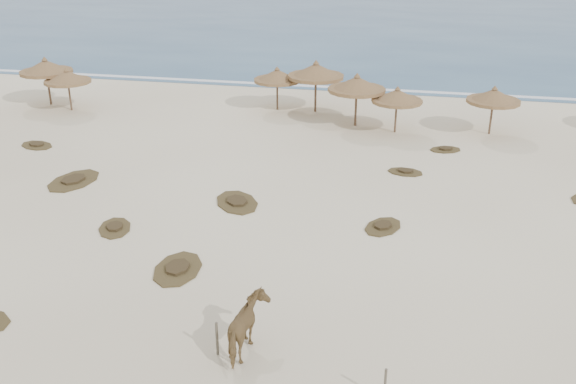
# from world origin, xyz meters

# --- Properties ---
(ground) EXTENTS (160.00, 160.00, 0.00)m
(ground) POSITION_xyz_m (0.00, 0.00, 0.00)
(ground) COLOR white
(ground) RESTS_ON ground
(ocean) EXTENTS (200.00, 100.00, 0.01)m
(ocean) POSITION_xyz_m (0.00, 75.00, 0.00)
(ocean) COLOR navy
(ocean) RESTS_ON ground
(foam_line) EXTENTS (70.00, 0.60, 0.01)m
(foam_line) POSITION_xyz_m (0.00, 26.00, 0.00)
(foam_line) COLOR white
(foam_line) RESTS_ON ground
(palapa_0) EXTENTS (3.83, 3.83, 3.08)m
(palapa_0) POSITION_xyz_m (-16.46, 18.02, 2.39)
(palapa_0) COLOR brown
(palapa_0) RESTS_ON ground
(palapa_1) EXTENTS (2.88, 2.88, 2.68)m
(palapa_1) POSITION_xyz_m (-14.46, 17.04, 2.08)
(palapa_1) COLOR brown
(palapa_1) RESTS_ON ground
(palapa_2) EXTENTS (3.35, 3.35, 2.73)m
(palapa_2) POSITION_xyz_m (-1.85, 19.82, 2.11)
(palapa_2) COLOR brown
(palapa_2) RESTS_ON ground
(palapa_3) EXTENTS (3.72, 3.72, 3.23)m
(palapa_3) POSITION_xyz_m (0.57, 19.84, 2.50)
(palapa_3) COLOR brown
(palapa_3) RESTS_ON ground
(palapa_4) EXTENTS (3.60, 3.60, 3.09)m
(palapa_4) POSITION_xyz_m (3.31, 17.51, 2.40)
(palapa_4) COLOR brown
(palapa_4) RESTS_ON ground
(palapa_5) EXTENTS (3.38, 3.38, 2.65)m
(palapa_5) POSITION_xyz_m (5.64, 16.70, 2.05)
(palapa_5) COLOR brown
(palapa_5) RESTS_ON ground
(palapa_6) EXTENTS (3.28, 3.28, 2.75)m
(palapa_6) POSITION_xyz_m (10.84, 17.47, 2.14)
(palapa_6) COLOR brown
(palapa_6) RESTS_ON ground
(horse) EXTENTS (0.91, 1.96, 1.65)m
(horse) POSITION_xyz_m (2.66, -4.15, 0.82)
(horse) COLOR brown
(horse) RESTS_ON ground
(fence_post_near) EXTENTS (0.09, 0.09, 1.06)m
(fence_post_near) POSITION_xyz_m (1.84, -4.40, 0.53)
(fence_post_near) COLOR #69614E
(fence_post_near) RESTS_ON ground
(fence_post_far) EXTENTS (0.08, 0.08, 0.96)m
(fence_post_far) POSITION_xyz_m (6.52, -5.29, 0.48)
(fence_post_far) COLOR #69614E
(fence_post_far) RESTS_ON ground
(scrub_1) EXTENTS (2.32, 3.18, 0.16)m
(scrub_1) POSITION_xyz_m (-8.48, 6.38, 0.05)
(scrub_1) COLOR brown
(scrub_1) RESTS_ON ground
(scrub_2) EXTENTS (1.86, 2.23, 0.16)m
(scrub_2) POSITION_xyz_m (-4.46, 2.26, 0.05)
(scrub_2) COLOR brown
(scrub_2) RESTS_ON ground
(scrub_3) EXTENTS (2.83, 3.11, 0.16)m
(scrub_3) POSITION_xyz_m (-0.44, 5.57, 0.05)
(scrub_3) COLOR brown
(scrub_3) RESTS_ON ground
(scrub_4) EXTENTS (1.93, 2.26, 0.16)m
(scrub_4) POSITION_xyz_m (5.83, 4.50, 0.05)
(scrub_4) COLOR brown
(scrub_4) RESTS_ON ground
(scrub_6) EXTENTS (2.30, 1.92, 0.16)m
(scrub_6) POSITION_xyz_m (-12.86, 10.47, 0.05)
(scrub_6) COLOR brown
(scrub_6) RESTS_ON ground
(scrub_7) EXTENTS (1.82, 1.32, 0.16)m
(scrub_7) POSITION_xyz_m (6.46, 10.56, 0.05)
(scrub_7) COLOR brown
(scrub_7) RESTS_ON ground
(scrub_9) EXTENTS (1.79, 2.59, 0.16)m
(scrub_9) POSITION_xyz_m (-0.92, -0.23, 0.05)
(scrub_9) COLOR brown
(scrub_9) RESTS_ON ground
(scrub_10) EXTENTS (1.90, 1.57, 0.16)m
(scrub_10) POSITION_xyz_m (8.40, 14.18, 0.05)
(scrub_10) COLOR brown
(scrub_10) RESTS_ON ground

